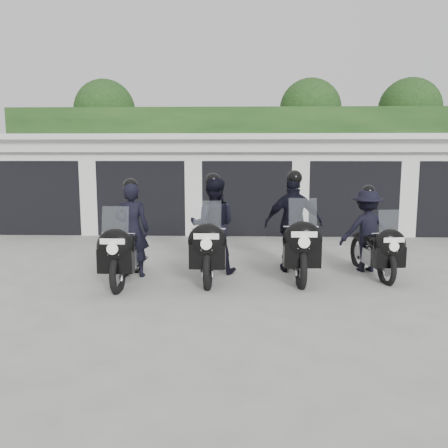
{
  "coord_description": "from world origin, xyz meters",
  "views": [
    {
      "loc": [
        -0.19,
        -8.31,
        2.43
      ],
      "look_at": [
        -0.5,
        0.85,
        1.05
      ],
      "focal_mm": 38.0,
      "sensor_mm": 36.0,
      "label": 1
    }
  ],
  "objects_px": {
    "police_bike_a": "(128,240)",
    "police_bike_d": "(370,235)",
    "police_bike_b": "(212,232)",
    "police_bike_c": "(295,229)"
  },
  "relations": [
    {
      "from": "police_bike_b",
      "to": "police_bike_d",
      "type": "bearing_deg",
      "value": 6.74
    },
    {
      "from": "police_bike_b",
      "to": "police_bike_c",
      "type": "height_order",
      "value": "police_bike_c"
    },
    {
      "from": "police_bike_b",
      "to": "police_bike_d",
      "type": "distance_m",
      "value": 3.2
    },
    {
      "from": "police_bike_a",
      "to": "police_bike_c",
      "type": "bearing_deg",
      "value": 11.72
    },
    {
      "from": "police_bike_a",
      "to": "police_bike_d",
      "type": "xyz_separation_m",
      "value": [
        4.76,
        0.75,
        -0.01
      ]
    },
    {
      "from": "police_bike_a",
      "to": "police_bike_d",
      "type": "height_order",
      "value": "police_bike_a"
    },
    {
      "from": "police_bike_b",
      "to": "police_bike_d",
      "type": "xyz_separation_m",
      "value": [
        3.18,
        0.29,
        -0.1
      ]
    },
    {
      "from": "police_bike_d",
      "to": "police_bike_a",
      "type": "bearing_deg",
      "value": -178.95
    },
    {
      "from": "police_bike_b",
      "to": "police_bike_d",
      "type": "height_order",
      "value": "police_bike_b"
    },
    {
      "from": "police_bike_a",
      "to": "police_bike_c",
      "type": "xyz_separation_m",
      "value": [
        3.23,
        0.61,
        0.12
      ]
    }
  ]
}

